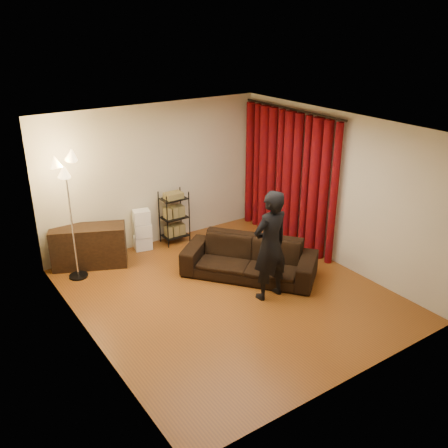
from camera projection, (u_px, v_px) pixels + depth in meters
floor at (229, 294)px, 8.04m from camera, size 5.00×5.00×0.00m
ceiling at (230, 127)px, 6.99m from camera, size 5.00×5.00×0.00m
wall_back at (154, 176)px, 9.42m from camera, size 5.00×0.00×5.00m
wall_front at (356, 285)px, 5.61m from camera, size 5.00×0.00×5.00m
wall_left at (85, 254)px, 6.35m from camera, size 0.00×5.00×5.00m
wall_right at (336, 189)px, 8.68m from camera, size 0.00×5.00×5.00m
curtain_rod at (292, 109)px, 9.00m from camera, size 0.04×2.65×0.04m
curtain at (288, 178)px, 9.50m from camera, size 0.22×2.65×2.55m
sofa at (249, 258)px, 8.49m from camera, size 2.08×2.29×0.65m
person at (270, 246)px, 7.64m from camera, size 0.67×0.46×1.78m
media_cabinet at (89, 246)px, 8.82m from camera, size 1.37×0.97×0.75m
storage_boxes at (143, 230)px, 9.44m from camera, size 0.37×0.33×0.80m
wire_shelf at (174, 217)px, 9.68m from camera, size 0.57×0.50×1.05m
floor_lamp at (71, 219)px, 8.15m from camera, size 0.50×0.50×2.14m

